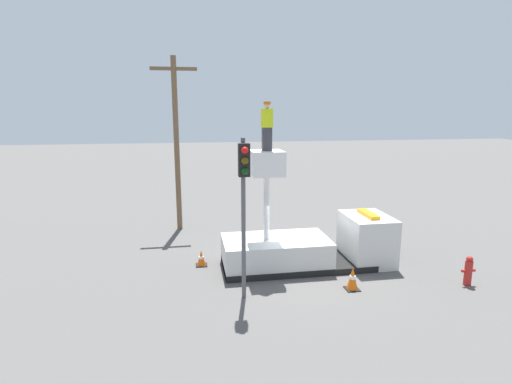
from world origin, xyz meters
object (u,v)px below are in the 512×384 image
Objects in this scene: fire_hydrant at (468,271)px; utility_pole at (176,139)px; traffic_cone_rear at (201,259)px; traffic_cone_curbside at (352,279)px; worker at (267,126)px; traffic_light_pole at (244,188)px; bucket_truck at (308,245)px.

fire_hydrant is 13.73m from utility_pole.
traffic_cone_rear is at bearing 159.91° from fire_hydrant.
worker is at bearing 137.51° from traffic_cone_curbside.
utility_pole reaches higher than traffic_cone_curbside.
traffic_light_pole is at bearing -179.08° from traffic_cone_curbside.
utility_pole reaches higher than bucket_truck.
bucket_truck is 4.86m from worker.
utility_pole is at bearing 100.14° from traffic_cone_rear.
bucket_truck is 0.78× the size of utility_pole.
traffic_cone_rear is (-4.13, 0.67, -0.56)m from bucket_truck.
traffic_cone_curbside is at bearing 0.92° from traffic_light_pole.
traffic_light_pole is 8.47× the size of traffic_cone_rear.
utility_pole is (-3.38, 5.83, -0.84)m from worker.
traffic_light_pole is at bearing -140.16° from bucket_truck.
utility_pole reaches higher than traffic_light_pole.
worker reaches higher than bucket_truck.
worker is 0.34× the size of traffic_light_pole.
fire_hydrant is 1.33× the size of traffic_cone_curbside.
bucket_truck reaches higher than traffic_cone_rear.
traffic_light_pole reaches higher than bucket_truck.
bucket_truck is 4.66m from traffic_light_pole.
bucket_truck is 6.19× the size of fire_hydrant.
traffic_cone_rear is at bearing 164.73° from worker.
traffic_cone_curbside is at bearing -54.03° from utility_pole.
traffic_cone_rear is 5.81m from traffic_cone_curbside.
utility_pole is at bearing 120.12° from worker.
traffic_cone_rear is (-1.28, 3.05, -3.38)m from traffic_light_pole.
worker is 2.18× the size of traffic_cone_curbside.
traffic_light_pole is (-2.85, -2.38, 2.81)m from bucket_truck.
traffic_cone_curbside is (2.53, -2.32, -5.03)m from worker.
traffic_cone_curbside is (4.99, -2.99, 0.09)m from traffic_cone_rear.
traffic_cone_curbside is (3.70, 0.06, -3.28)m from traffic_light_pole.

